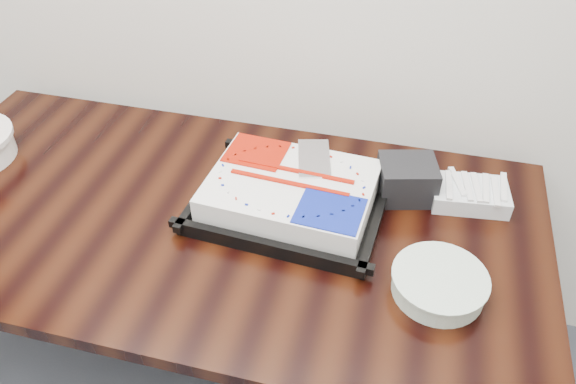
% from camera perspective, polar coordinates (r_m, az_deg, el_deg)
% --- Properties ---
extents(table, '(1.80, 0.90, 0.75)m').
position_cam_1_polar(table, '(1.59, -7.90, -4.46)').
color(table, black).
rests_on(table, ground).
extents(cake_tray, '(0.52, 0.42, 0.10)m').
position_cam_1_polar(cake_tray, '(1.51, 0.29, -0.24)').
color(cake_tray, black).
rests_on(cake_tray, table).
extents(plate_stack, '(0.22, 0.22, 0.05)m').
position_cam_1_polar(plate_stack, '(1.36, 15.07, -8.98)').
color(plate_stack, white).
rests_on(plate_stack, table).
extents(fork_bag, '(0.22, 0.15, 0.06)m').
position_cam_1_polar(fork_bag, '(1.62, 17.97, -0.18)').
color(fork_bag, silver).
rests_on(fork_bag, table).
extents(napkin_box, '(0.18, 0.16, 0.11)m').
position_cam_1_polar(napkin_box, '(1.58, 11.98, 1.25)').
color(napkin_box, black).
rests_on(napkin_box, table).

